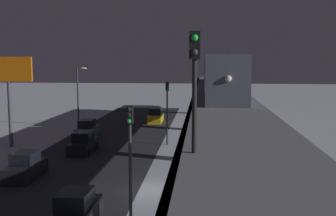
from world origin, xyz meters
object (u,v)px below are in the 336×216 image
Objects in this scene: subway_train at (218,71)px; sedan_green at (87,130)px; traffic_light_near at (130,150)px; sedan_black_2 at (25,167)px; rail_signal at (195,71)px; sedan_yellow at (156,116)px; sedan_black at (83,144)px; traffic_light_mid at (167,104)px; commercial_billboard at (8,78)px; sedan_black_3 at (75,213)px.

subway_train is 8.90× the size of sedan_green.
sedan_black_2 is at bearing -42.37° from traffic_light_near.
rail_signal is at bearing 117.41° from traffic_light_near.
rail_signal is 43.43m from sedan_yellow.
sedan_black is 19.44m from sedan_yellow.
commercial_billboard is at bearing 8.11° from traffic_light_mid.
sedan_black is at bearing 105.16° from sedan_black_3.
sedan_black is 1.11× the size of sedan_green.
traffic_light_mid is (3.32, -27.49, -4.10)m from rail_signal.
sedan_yellow is 0.50× the size of commercial_billboard.
sedan_yellow is 0.69× the size of traffic_light_mid.
sedan_black_3 is (-6.40, 24.45, 0.00)m from sedan_green.
sedan_black_2 is at bearing 78.12° from sedan_black.
subway_train reaches higher than sedan_black_3.
sedan_black_2 is 0.95× the size of sedan_black_3.
sedan_yellow is at bearing -119.28° from sedan_green.
traffic_light_mid is at bearing -90.00° from traffic_light_near.
sedan_green is 0.65× the size of traffic_light_near.
commercial_billboard is at bearing -13.27° from sedan_black.
sedan_yellow is 21.97m from commercial_billboard.
traffic_light_mid is (-7.50, -4.06, 3.41)m from sedan_black.
subway_train is at bearing -54.37° from sedan_yellow.
commercial_billboard is (15.40, 2.19, 2.63)m from traffic_light_mid.
traffic_light_near is at bearing -62.59° from rail_signal.
sedan_black_3 is 21.50m from traffic_light_mid.
traffic_light_near is (-9.30, 24.51, 3.40)m from sedan_green.
subway_train is 8.36× the size of sedan_yellow.
traffic_light_mid is at bearing 34.68° from subway_train.
sedan_black is 17.59m from sedan_black_3.
rail_signal is 0.45× the size of commercial_billboard.
sedan_yellow is at bearing -54.37° from subway_train.
sedan_black is at bearing -65.22° from rail_signal.
sedan_black is 0.72× the size of traffic_light_near.
sedan_yellow is 28.18m from sedan_black_2.
sedan_green is (12.62, -30.91, -7.50)m from rail_signal.
sedan_green and sedan_black_2 have the same top height.
rail_signal reaches higher than sedan_black_3.
rail_signal is 8.29m from traffic_light_near.
traffic_light_mid reaches higher than sedan_green.
rail_signal reaches higher than sedan_black.
sedan_black is 7.69m from sedan_green.
rail_signal is at bearing 86.59° from subway_train.
subway_train is 7.03m from traffic_light_mid.
traffic_light_near is 0.72× the size of commercial_billboard.
sedan_black_3 is at bearing 82.15° from traffic_light_mid.
commercial_billboard reaches higher than traffic_light_near.
subway_train reaches higher than sedan_yellow.
sedan_black_2 is 0.66× the size of traffic_light_near.
sedan_black is at bearing -66.24° from traffic_light_near.
subway_train is 31.14m from rail_signal.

